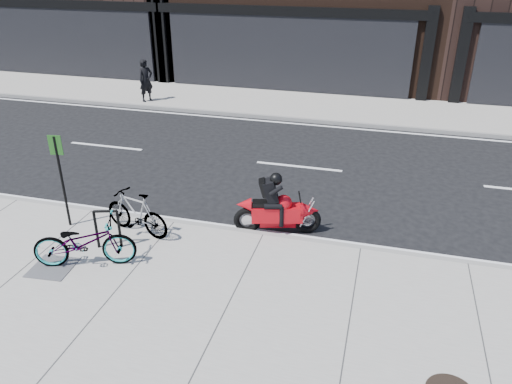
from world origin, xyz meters
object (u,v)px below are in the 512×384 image
(bicycle_rear, at_px, (136,213))
(bike_rack, at_px, (107,225))
(motorcycle, at_px, (281,209))
(pedestrian, at_px, (146,81))
(sign_post, at_px, (61,173))
(bicycle_front, at_px, (84,242))
(utility_grate, at_px, (53,267))

(bicycle_rear, bearing_deg, bike_rack, -10.16)
(bicycle_rear, distance_m, motorcycle, 2.99)
(bike_rack, height_order, pedestrian, pedestrian)
(pedestrian, distance_m, sign_post, 9.58)
(motorcycle, xyz_separation_m, pedestrian, (-7.09, 8.08, 0.36))
(motorcycle, height_order, pedestrian, pedestrian)
(motorcycle, bearing_deg, bicycle_rear, -174.99)
(bicycle_front, distance_m, utility_grate, 0.80)
(pedestrian, xyz_separation_m, sign_post, (2.70, -9.18, 0.42))
(utility_grate, height_order, sign_post, sign_post)
(bicycle_rear, relative_size, utility_grate, 2.11)
(motorcycle, height_order, utility_grate, motorcycle)
(bike_rack, xyz_separation_m, sign_post, (-1.28, 0.56, 0.72))
(bike_rack, height_order, sign_post, sign_post)
(bicycle_rear, distance_m, utility_grate, 1.90)
(bike_rack, height_order, bicycle_front, bicycle_front)
(sign_post, bearing_deg, bicycle_front, -55.05)
(bicycle_front, relative_size, utility_grate, 2.49)
(motorcycle, distance_m, sign_post, 4.59)
(sign_post, bearing_deg, pedestrian, 96.85)
(bicycle_front, bearing_deg, bicycle_rear, -36.20)
(bike_rack, distance_m, pedestrian, 10.53)
(bike_rack, xyz_separation_m, bicycle_front, (-0.09, -0.66, 0.00))
(bicycle_rear, xyz_separation_m, sign_post, (-1.57, -0.08, 0.74))
(bicycle_front, xyz_separation_m, bicycle_rear, (0.38, 1.30, -0.02))
(sign_post, bearing_deg, utility_grate, -77.14)
(bicycle_front, bearing_deg, utility_grate, 95.18)
(utility_grate, xyz_separation_m, sign_post, (-0.62, 1.49, 1.20))
(bike_rack, relative_size, motorcycle, 0.46)
(bicycle_rear, relative_size, motorcycle, 0.86)
(pedestrian, height_order, utility_grate, pedestrian)
(sign_post, bearing_deg, motorcycle, 4.64)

